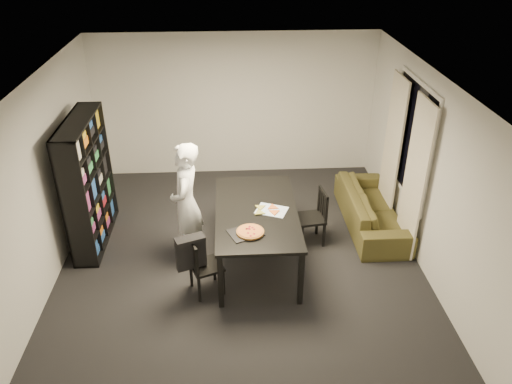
{
  "coord_description": "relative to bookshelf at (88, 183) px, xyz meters",
  "views": [
    {
      "loc": [
        -0.12,
        -5.81,
        4.32
      ],
      "look_at": [
        0.22,
        0.01,
        1.05
      ],
      "focal_mm": 35.0,
      "sensor_mm": 36.0,
      "label": 1
    }
  ],
  "objects": [
    {
      "name": "curtain_right",
      "position": [
        4.56,
        0.52,
        0.2
      ],
      "size": [
        0.03,
        0.7,
        2.25
      ],
      "primitive_type": "cube",
      "color": "beige",
      "rests_on": "room"
    },
    {
      "name": "pizza_slices",
      "position": [
        2.51,
        -0.7,
        -0.11
      ],
      "size": [
        0.46,
        0.43,
        0.01
      ],
      "primitive_type": null,
      "rotation": [
        0.0,
        0.0,
        -0.42
      ],
      "color": "gold",
      "rests_on": "dining_table"
    },
    {
      "name": "dining_table",
      "position": [
        2.38,
        -0.69,
        -0.2
      ],
      "size": [
        1.1,
        1.97,
        0.82
      ],
      "color": "black",
      "rests_on": "room"
    },
    {
      "name": "chair_right",
      "position": [
        3.27,
        -0.26,
        -0.47
      ],
      "size": [
        0.44,
        0.44,
        0.85
      ],
      "rotation": [
        0.0,
        0.0,
        -1.43
      ],
      "color": "black",
      "rests_on": "room"
    },
    {
      "name": "person",
      "position": [
        1.43,
        -0.54,
        -0.08
      ],
      "size": [
        0.46,
        0.67,
        1.75
      ],
      "primitive_type": "imported",
      "rotation": [
        0.0,
        0.0,
        -1.64
      ],
      "color": "white",
      "rests_on": "room"
    },
    {
      "name": "room",
      "position": [
        2.16,
        -0.6,
        0.35
      ],
      "size": [
        5.01,
        5.51,
        2.61
      ],
      "color": "black",
      "rests_on": "ground"
    },
    {
      "name": "curtain_left",
      "position": [
        4.56,
        -0.52,
        0.2
      ],
      "size": [
        0.03,
        0.7,
        2.25
      ],
      "primitive_type": "cube",
      "color": "beige",
      "rests_on": "room"
    },
    {
      "name": "pepperoni_pizza",
      "position": [
        2.27,
        -1.24,
        -0.1
      ],
      "size": [
        0.35,
        0.35,
        0.03
      ],
      "rotation": [
        0.0,
        0.0,
        -0.32
      ],
      "color": "#935D2A",
      "rests_on": "dining_table"
    },
    {
      "name": "sofa",
      "position": [
        4.23,
        0.13,
        -0.66
      ],
      "size": [
        0.77,
        1.98,
        0.58
      ],
      "primitive_type": "imported",
      "rotation": [
        0.0,
        0.0,
        1.57
      ],
      "color": "#44441B",
      "rests_on": "room"
    },
    {
      "name": "window_frame",
      "position": [
        4.64,
        -0.0,
        0.55
      ],
      "size": [
        0.03,
        1.52,
        1.72
      ],
      "primitive_type": "cube",
      "color": "white",
      "rests_on": "room"
    },
    {
      "name": "window_pane",
      "position": [
        4.64,
        -0.0,
        0.55
      ],
      "size": [
        0.02,
        1.4,
        1.6
      ],
      "primitive_type": "cube",
      "color": "black",
      "rests_on": "room"
    },
    {
      "name": "chair_left",
      "position": [
        1.63,
        -1.33,
        -0.48
      ],
      "size": [
        0.49,
        0.49,
        0.82
      ],
      "rotation": [
        0.0,
        0.0,
        1.95
      ],
      "color": "black",
      "rests_on": "room"
    },
    {
      "name": "draped_jacket",
      "position": [
        1.52,
        -1.37,
        -0.28
      ],
      "size": [
        0.39,
        0.28,
        0.45
      ],
      "rotation": [
        0.0,
        0.0,
        1.95
      ],
      "color": "black",
      "rests_on": "chair_left"
    },
    {
      "name": "baking_tray",
      "position": [
        2.21,
        -1.23,
        -0.12
      ],
      "size": [
        0.49,
        0.45,
        0.01
      ],
      "primitive_type": "cube",
      "rotation": [
        0.0,
        0.0,
        0.4
      ],
      "color": "black",
      "rests_on": "dining_table"
    },
    {
      "name": "bookshelf",
      "position": [
        0.0,
        0.0,
        0.0
      ],
      "size": [
        0.35,
        1.5,
        1.9
      ],
      "primitive_type": "cube",
      "color": "black",
      "rests_on": "room"
    },
    {
      "name": "kitchen_towel",
      "position": [
        2.58,
        -0.7,
        -0.12
      ],
      "size": [
        0.48,
        0.43,
        0.01
      ],
      "primitive_type": "cube",
      "rotation": [
        0.0,
        0.0,
        -0.39
      ],
      "color": "white",
      "rests_on": "dining_table"
    }
  ]
}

